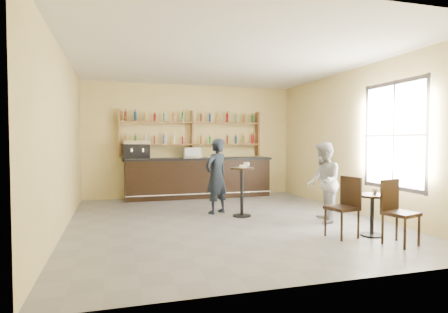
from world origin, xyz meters
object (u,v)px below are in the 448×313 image
object	(u,v)px
bar_counter	(199,178)
cafe_table	(372,215)
chair_west	(342,207)
patron_second	(324,182)
pedestal_table	(242,192)
pastry_case	(192,153)
chair_south	(401,213)
espresso_machine	(137,150)
man_main	(216,176)

from	to	relation	value
bar_counter	cafe_table	distance (m)	5.36
chair_west	patron_second	world-z (taller)	patron_second
pedestal_table	cafe_table	xyz separation A→B (m)	(1.57, -2.15, -0.17)
pastry_case	cafe_table	world-z (taller)	pastry_case
pastry_case	chair_west	distance (m)	5.25
pastry_case	chair_west	world-z (taller)	pastry_case
chair_south	patron_second	distance (m)	1.79
espresso_machine	chair_south	xyz separation A→B (m)	(3.62, -5.62, -0.87)
man_main	patron_second	distance (m)	2.31
pastry_case	chair_west	xyz separation A→B (m)	(1.52, -4.97, -0.76)
chair_south	patron_second	world-z (taller)	patron_second
espresso_machine	cafe_table	size ratio (longest dim) A/B	0.97
cafe_table	espresso_machine	bearing A→B (deg)	125.43
chair_south	pedestal_table	bearing A→B (deg)	104.47
bar_counter	pastry_case	size ratio (longest dim) A/B	8.64
bar_counter	pedestal_table	distance (m)	2.89
bar_counter	man_main	size ratio (longest dim) A/B	2.51
man_main	chair_south	xyz separation A→B (m)	(2.05, -3.23, -0.33)
bar_counter	pedestal_table	world-z (taller)	bar_counter
bar_counter	man_main	world-z (taller)	man_main
bar_counter	pedestal_table	xyz separation A→B (m)	(0.30, -2.87, -0.04)
pastry_case	cafe_table	distance (m)	5.50
bar_counter	patron_second	bearing A→B (deg)	-67.03
pedestal_table	chair_west	bearing A→B (deg)	-64.03
pastry_case	man_main	world-z (taller)	man_main
cafe_table	chair_south	size ratio (longest dim) A/B	0.71
espresso_machine	chair_south	world-z (taller)	espresso_machine
chair_south	patron_second	xyz separation A→B (m)	(-0.28, 1.74, 0.29)
patron_second	espresso_machine	bearing A→B (deg)	-117.03
chair_south	bar_counter	bearing A→B (deg)	92.83
espresso_machine	patron_second	size ratio (longest dim) A/B	0.43
cafe_table	chair_south	world-z (taller)	chair_south
bar_counter	espresso_machine	bearing A→B (deg)	180.00
cafe_table	patron_second	distance (m)	1.25
pedestal_table	pastry_case	bearing A→B (deg)	99.85
pastry_case	pedestal_table	world-z (taller)	pastry_case
cafe_table	chair_south	distance (m)	0.62
cafe_table	chair_west	distance (m)	0.57
chair_south	chair_west	bearing A→B (deg)	116.63
bar_counter	chair_south	size ratio (longest dim) A/B	4.16
espresso_machine	cafe_table	xyz separation A→B (m)	(3.57, -5.02, -1.01)
pedestal_table	chair_west	size ratio (longest dim) A/B	1.04
chair_west	patron_second	bearing A→B (deg)	152.39
cafe_table	bar_counter	bearing A→B (deg)	110.49
bar_counter	cafe_table	xyz separation A→B (m)	(1.87, -5.02, -0.21)
chair_south	pastry_case	bearing A→B (deg)	94.59
pedestal_table	patron_second	distance (m)	1.69
espresso_machine	cafe_table	distance (m)	6.24
cafe_table	chair_west	bearing A→B (deg)	174.81
man_main	cafe_table	world-z (taller)	man_main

